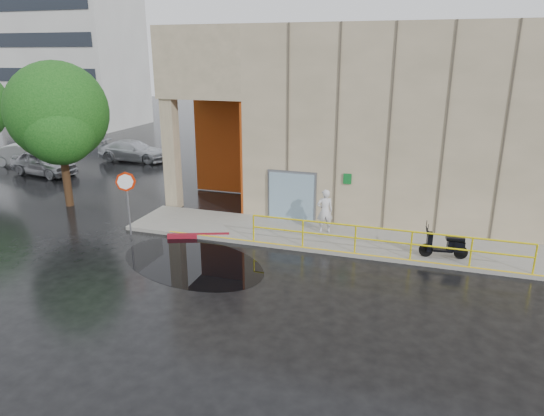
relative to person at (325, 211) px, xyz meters
The scene contains 14 objects.
ground 5.29m from the person, 110.85° to the right, with size 120.00×120.00×0.00m, color black.
sidewalk 2.38m from the person, ahead, with size 20.00×3.00×0.15m, color gray.
building 7.64m from the person, 62.07° to the left, with size 20.00×10.17×8.00m.
guardrail 2.96m from the person, 35.27° to the right, with size 9.56×0.06×1.03m.
distant_building 38.31m from the person, 142.23° to the left, with size 12.00×8.08×15.00m.
person is the anchor object (origin of this frame).
scooter 4.61m from the person, 15.36° to the right, with size 1.65×0.72×1.25m.
stop_sign 7.73m from the person, 162.97° to the right, with size 0.67×0.46×2.57m.
red_curb 5.03m from the person, 159.28° to the right, with size 2.40×0.18×0.18m, color maroon.
puddle 5.55m from the person, 134.54° to the right, with size 5.76×3.55×0.01m, color black.
car_a 18.50m from the person, 164.80° to the left, with size 1.73×4.29×1.46m, color #A5A6AC.
car_b 21.98m from the person, 162.27° to the left, with size 1.43×4.10×1.35m, color silver.
car_c 17.99m from the person, 146.68° to the left, with size 1.91×4.70×1.36m, color silver.
tree_near 12.57m from the person, behind, with size 4.46×4.46×6.62m.
Camera 1 is at (5.33, -12.86, 6.89)m, focal length 32.00 mm.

